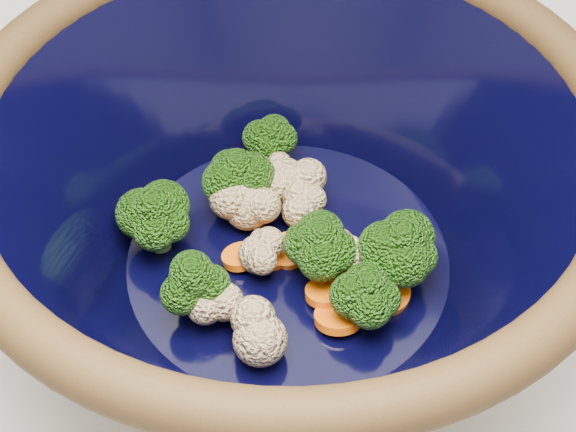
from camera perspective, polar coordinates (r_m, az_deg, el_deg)
The scene contains 2 objects.
mixing_bowl at distance 0.50m, azimuth 0.00°, elevation 1.27°, with size 0.43×0.43×0.17m.
vegetable_pile at distance 0.53m, azimuth -0.88°, elevation -1.15°, with size 0.21×0.20×0.06m.
Camera 1 is at (0.02, -0.36, 1.36)m, focal length 50.00 mm.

